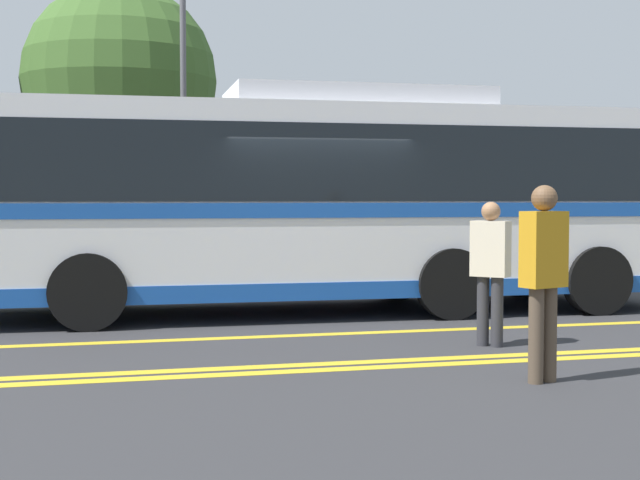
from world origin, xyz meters
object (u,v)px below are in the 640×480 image
Objects in this scene: transit_bus at (321,197)px; street_lamp at (183,62)px; pedestrian_1 at (490,265)px; pedestrian_2 at (543,269)px; tree_2 at (120,81)px; parked_car_1 at (34,249)px; parked_car_2 at (287,248)px.

street_lamp reaches higher than transit_bus.
transit_bus is at bearing -26.42° from pedestrian_1.
tree_2 reaches higher than pedestrian_2.
pedestrian_1 is at bearing -77.60° from street_lamp.
tree_2 is at bearing -29.33° from pedestrian_1.
street_lamp reaches higher than parked_car_1.
parked_car_1 is 4.96m from parked_car_2.
pedestrian_2 is 0.25× the size of tree_2.
pedestrian_1 is (0.65, -8.34, 0.27)m from parked_car_2.
street_lamp reaches higher than tree_2.
parked_car_2 is 2.49× the size of pedestrian_2.
transit_bus is 1.50× the size of street_lamp.
parked_car_1 is at bearing -82.30° from pedestrian_2.
transit_bus is 5.54m from pedestrian_2.
tree_2 is (-3.42, 16.03, 3.63)m from pedestrian_2.
transit_bus is 7.00m from parked_car_1.
tree_2 is at bearing 114.87° from street_lamp.
pedestrian_1 reaches higher than parked_car_2.
parked_car_1 is 0.59× the size of tree_2.
parked_car_2 is 0.63× the size of tree_2.
transit_bus reaches higher than parked_car_2.
pedestrian_2 is 13.82m from street_lamp.
pedestrian_1 is 12.07m from street_lamp.
pedestrian_1 is 0.22× the size of street_lamp.
street_lamp is 1.03× the size of tree_2.
transit_bus is 1.55× the size of tree_2.
tree_2 is at bearing -146.86° from parked_car_2.
pedestrian_1 is at bearing -119.04° from pedestrian_2.
street_lamp reaches higher than parked_car_2.
pedestrian_1 is (1.14, -3.49, -0.77)m from transit_bus.
tree_2 is (-3.80, 14.07, 3.74)m from pedestrian_1.
transit_bus is 6.68× the size of pedestrian_1.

